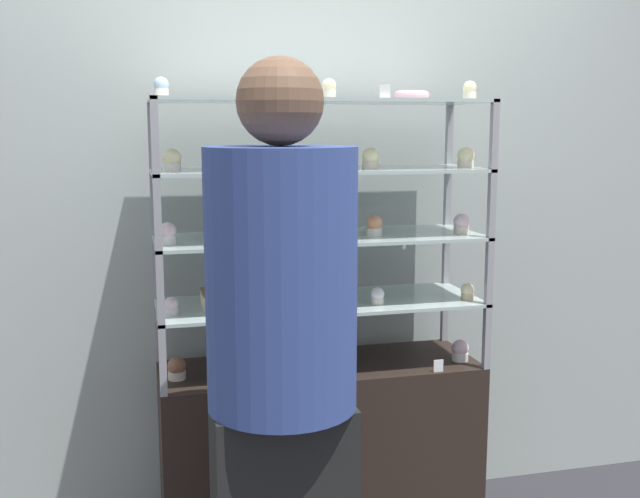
% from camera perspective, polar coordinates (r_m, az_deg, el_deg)
% --- Properties ---
extents(back_wall, '(8.00, 0.05, 2.60)m').
position_cam_1_polar(back_wall, '(3.01, -1.62, 3.93)').
color(back_wall, '#A8B2AD').
rests_on(back_wall, ground_plane).
extents(display_base, '(1.17, 0.40, 0.71)m').
position_cam_1_polar(display_base, '(2.93, 0.00, -15.45)').
color(display_base, black).
rests_on(display_base, ground_plane).
extents(display_riser_lower, '(1.17, 0.40, 0.24)m').
position_cam_1_polar(display_riser_lower, '(2.73, 0.00, -4.32)').
color(display_riser_lower, '#99999E').
rests_on(display_riser_lower, display_base).
extents(display_riser_middle, '(1.17, 0.40, 0.24)m').
position_cam_1_polar(display_riser_middle, '(2.69, 0.00, 0.67)').
color(display_riser_middle, '#99999E').
rests_on(display_riser_middle, display_riser_lower).
extents(display_riser_upper, '(1.17, 0.40, 0.24)m').
position_cam_1_polar(display_riser_upper, '(2.66, 0.00, 5.80)').
color(display_riser_upper, '#99999E').
rests_on(display_riser_upper, display_riser_middle).
extents(display_riser_top, '(1.17, 0.40, 0.24)m').
position_cam_1_polar(display_riser_top, '(2.66, 0.00, 10.99)').
color(display_riser_top, '#99999E').
rests_on(display_riser_top, display_riser_upper).
extents(layer_cake_centerpiece, '(0.20, 0.20, 0.11)m').
position_cam_1_polar(layer_cake_centerpiece, '(2.67, -2.50, 2.19)').
color(layer_cake_centerpiece, '#DBBC84').
rests_on(layer_cake_centerpiece, display_riser_middle).
extents(sheet_cake_frosted, '(0.21, 0.14, 0.06)m').
position_cam_1_polar(sheet_cake_frosted, '(2.68, -6.80, -3.67)').
color(sheet_cake_frosted, beige).
rests_on(sheet_cake_frosted, display_riser_lower).
extents(cupcake_0, '(0.06, 0.06, 0.08)m').
position_cam_1_polar(cupcake_0, '(2.68, -10.86, -8.93)').
color(cupcake_0, beige).
rests_on(cupcake_0, display_base).
extents(cupcake_1, '(0.06, 0.06, 0.08)m').
position_cam_1_polar(cupcake_1, '(2.74, 0.36, -8.36)').
color(cupcake_1, '#CCB28C').
rests_on(cupcake_1, display_base).
extents(cupcake_2, '(0.06, 0.06, 0.08)m').
position_cam_1_polar(cupcake_2, '(2.88, 10.63, -7.62)').
color(cupcake_2, white).
rests_on(cupcake_2, display_base).
extents(price_tag_0, '(0.04, 0.00, 0.04)m').
position_cam_1_polar(price_tag_0, '(2.74, 9.01, -8.78)').
color(price_tag_0, white).
rests_on(price_tag_0, display_base).
extents(cupcake_3, '(0.05, 0.05, 0.06)m').
position_cam_1_polar(cupcake_3, '(2.58, -11.27, -4.30)').
color(cupcake_3, white).
rests_on(cupcake_3, display_riser_lower).
extents(cupcake_4, '(0.05, 0.05, 0.06)m').
position_cam_1_polar(cupcake_4, '(2.69, 4.39, -3.60)').
color(cupcake_4, beige).
rests_on(cupcake_4, display_riser_lower).
extents(cupcake_5, '(0.05, 0.05, 0.06)m').
position_cam_1_polar(cupcake_5, '(2.80, 11.17, -3.22)').
color(cupcake_5, '#CCB28C').
rests_on(cupcake_5, display_riser_lower).
extents(price_tag_1, '(0.04, 0.00, 0.04)m').
position_cam_1_polar(price_tag_1, '(2.52, -2.80, -4.64)').
color(price_tag_1, white).
rests_on(price_tag_1, display_riser_lower).
extents(cupcake_6, '(0.06, 0.06, 0.07)m').
position_cam_1_polar(cupcake_6, '(2.53, -11.55, 1.13)').
color(cupcake_6, white).
rests_on(cupcake_6, display_riser_middle).
extents(cupcake_7, '(0.06, 0.06, 0.07)m').
position_cam_1_polar(cupcake_7, '(2.69, 4.15, 1.76)').
color(cupcake_7, white).
rests_on(cupcake_7, display_riser_middle).
extents(cupcake_8, '(0.06, 0.06, 0.07)m').
position_cam_1_polar(cupcake_8, '(2.78, 10.73, 1.88)').
color(cupcake_8, beige).
rests_on(cupcake_8, display_riser_middle).
extents(price_tag_2, '(0.04, 0.00, 0.04)m').
position_cam_1_polar(price_tag_2, '(2.44, -7.81, 0.60)').
color(price_tag_2, white).
rests_on(price_tag_2, display_riser_middle).
extents(cupcake_9, '(0.06, 0.06, 0.07)m').
position_cam_1_polar(cupcake_9, '(2.54, -11.22, 6.62)').
color(cupcake_9, white).
rests_on(cupcake_9, display_riser_upper).
extents(cupcake_10, '(0.06, 0.06, 0.07)m').
position_cam_1_polar(cupcake_10, '(2.58, -3.65, 6.82)').
color(cupcake_10, '#CCB28C').
rests_on(cupcake_10, display_riser_upper).
extents(cupcake_11, '(0.06, 0.06, 0.07)m').
position_cam_1_polar(cupcake_11, '(2.65, 3.88, 6.87)').
color(cupcake_11, beige).
rests_on(cupcake_11, display_riser_upper).
extents(cupcake_12, '(0.06, 0.06, 0.07)m').
position_cam_1_polar(cupcake_12, '(2.76, 11.05, 6.82)').
color(cupcake_12, beige).
rests_on(cupcake_12, display_riser_upper).
extents(price_tag_3, '(0.04, 0.00, 0.04)m').
position_cam_1_polar(price_tag_3, '(2.41, -8.26, 6.26)').
color(price_tag_3, white).
rests_on(price_tag_3, display_riser_upper).
extents(cupcake_13, '(0.05, 0.05, 0.07)m').
position_cam_1_polar(cupcake_13, '(2.54, -12.01, 11.97)').
color(cupcake_13, white).
rests_on(cupcake_13, display_riser_top).
extents(cupcake_14, '(0.05, 0.05, 0.07)m').
position_cam_1_polar(cupcake_14, '(2.57, 0.68, 12.13)').
color(cupcake_14, beige).
rests_on(cupcake_14, display_riser_top).
extents(cupcake_15, '(0.05, 0.05, 0.07)m').
position_cam_1_polar(cupcake_15, '(2.75, 11.33, 11.76)').
color(cupcake_15, beige).
rests_on(cupcake_15, display_riser_top).
extents(price_tag_4, '(0.04, 0.00, 0.04)m').
position_cam_1_polar(price_tag_4, '(2.54, 4.98, 11.91)').
color(price_tag_4, white).
rests_on(price_tag_4, display_riser_top).
extents(donut_glazed, '(0.12, 0.12, 0.03)m').
position_cam_1_polar(donut_glazed, '(2.74, 7.00, 11.55)').
color(donut_glazed, '#EFB2BC').
rests_on(donut_glazed, display_riser_top).
extents(customer_figure, '(0.41, 0.41, 1.76)m').
position_cam_1_polar(customer_figure, '(2.08, -2.91, -8.64)').
color(customer_figure, black).
rests_on(customer_figure, ground_plane).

